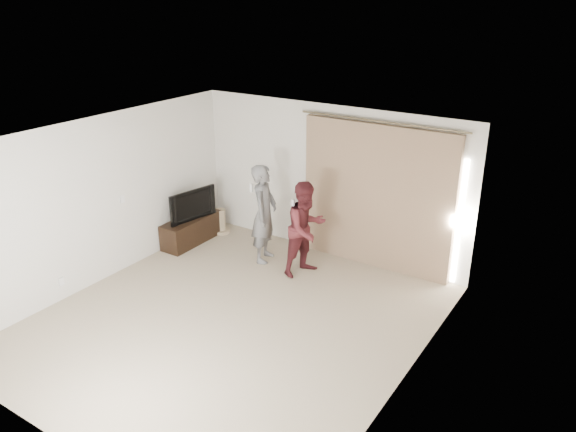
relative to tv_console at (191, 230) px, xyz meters
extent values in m
plane|color=tan|center=(2.27, -1.70, -0.24)|extent=(5.50, 5.50, 0.00)
cube|color=silver|center=(2.27, 1.05, 1.06)|extent=(5.00, 0.04, 2.60)
cube|color=silver|center=(-0.23, -1.70, 1.06)|extent=(0.04, 5.50, 2.60)
cube|color=white|center=(-0.22, -1.30, 0.96)|extent=(0.02, 0.08, 0.12)
cube|color=white|center=(-0.22, -2.60, 0.06)|extent=(0.02, 0.08, 0.12)
cube|color=silver|center=(2.27, -1.70, 2.36)|extent=(5.00, 5.50, 0.01)
cube|color=tan|center=(3.17, 0.98, 0.96)|extent=(2.60, 0.10, 2.40)
cylinder|color=brown|center=(3.17, 0.98, 2.20)|extent=(2.80, 0.03, 0.03)
cube|color=white|center=(4.53, 1.02, 0.81)|extent=(0.08, 0.04, 2.00)
cube|color=black|center=(0.00, 0.00, 0.00)|extent=(0.42, 1.23, 0.47)
imported|color=black|center=(0.00, 0.00, 0.51)|extent=(0.31, 0.97, 0.56)
cylinder|color=tan|center=(0.17, 0.63, -0.21)|extent=(0.35, 0.35, 0.06)
cylinder|color=tan|center=(0.17, 0.63, 0.03)|extent=(0.20, 0.20, 0.41)
imported|color=slate|center=(1.53, 0.15, 0.61)|extent=(0.57, 0.71, 1.69)
cube|color=white|center=(1.35, 0.05, 1.06)|extent=(0.04, 0.04, 0.14)
cube|color=white|center=(1.35, 0.27, 0.95)|extent=(0.05, 0.05, 0.09)
imported|color=#571E24|center=(2.37, 0.11, 0.55)|extent=(0.80, 0.91, 1.56)
cube|color=white|center=(2.19, 0.01, 0.96)|extent=(0.04, 0.04, 0.14)
cube|color=white|center=(2.19, 0.23, 0.86)|extent=(0.05, 0.05, 0.09)
camera|label=1|loc=(6.59, -6.92, 4.10)|focal=35.00mm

